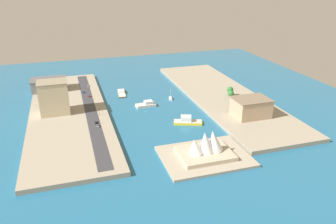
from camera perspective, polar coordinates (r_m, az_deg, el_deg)
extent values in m
plane|color=#23668E|center=(337.83, -2.97, 1.13)|extent=(440.00, 440.00, 0.00)
cube|color=#9E937F|center=(363.83, 9.30, 2.75)|extent=(70.00, 240.00, 3.56)
cube|color=#9E937F|center=(328.31, -16.60, -0.16)|extent=(70.00, 240.00, 3.56)
cube|color=#A89E89|center=(245.24, 6.32, -7.55)|extent=(62.92, 47.59, 2.00)
cube|color=#38383D|center=(328.05, -13.16, 0.54)|extent=(10.66, 228.00, 0.15)
cube|color=yellow|center=(297.01, 3.42, -1.78)|extent=(26.37, 16.83, 2.29)
cone|color=yellow|center=(297.53, 5.93, -1.82)|extent=(2.64, 2.64, 2.06)
cube|color=white|center=(295.51, 3.10, -1.13)|extent=(10.99, 9.50, 4.97)
cube|color=beige|center=(296.52, 3.42, -1.57)|extent=(25.32, 16.16, 0.10)
cube|color=brown|center=(373.59, -7.93, 3.18)|extent=(10.73, 27.97, 1.22)
cone|color=brown|center=(360.44, -7.78, 2.46)|extent=(1.21, 1.21, 1.10)
cube|color=white|center=(375.45, -7.97, 3.55)|extent=(7.07, 10.50, 2.19)
cube|color=beige|center=(373.37, -7.93, 3.28)|extent=(10.30, 26.86, 0.10)
cube|color=silver|center=(334.65, -3.83, 1.15)|extent=(19.74, 9.65, 2.78)
cone|color=silver|center=(332.15, -5.56, 0.92)|extent=(2.61, 2.61, 2.50)
cube|color=white|center=(334.35, -3.37, 1.68)|extent=(8.16, 7.19, 3.10)
cube|color=beige|center=(334.13, -3.84, 1.38)|extent=(18.95, 9.27, 0.10)
cube|color=white|center=(354.14, 0.44, 2.31)|extent=(5.00, 10.00, 1.31)
cone|color=white|center=(358.95, 0.37, 2.59)|extent=(1.41, 1.41, 1.18)
cube|color=white|center=(352.47, 0.46, 2.44)|extent=(2.78, 4.71, 1.39)
cube|color=beige|center=(353.90, 0.44, 2.41)|extent=(4.80, 9.60, 0.10)
cylinder|color=silver|center=(352.50, 0.44, 3.27)|extent=(0.24, 0.24, 10.95)
cube|color=tan|center=(309.67, 13.98, 0.70)|extent=(30.62, 23.70, 16.04)
cube|color=#7C6B55|center=(306.72, 14.13, 2.16)|extent=(31.84, 24.65, 0.80)
cube|color=gray|center=(393.01, -19.68, 4.42)|extent=(36.09, 23.95, 12.14)
cube|color=#59595C|center=(391.18, -19.81, 5.32)|extent=(37.53, 24.91, 0.80)
cube|color=#C6B793|center=(321.98, -18.91, 2.30)|extent=(25.60, 20.13, 29.84)
cube|color=gray|center=(317.29, -19.26, 4.89)|extent=(26.62, 20.94, 0.80)
cylinder|color=black|center=(297.51, -12.38, -1.65)|extent=(0.25, 0.64, 0.64)
cylinder|color=black|center=(297.61, -12.07, -1.61)|extent=(0.25, 0.64, 0.64)
cylinder|color=black|center=(294.26, -12.31, -1.92)|extent=(0.25, 0.64, 0.64)
cylinder|color=black|center=(294.36, -12.00, -1.89)|extent=(0.25, 0.64, 0.64)
cube|color=black|center=(295.82, -12.20, -1.72)|extent=(1.83, 5.10, 0.78)
cube|color=#262D38|center=(295.32, -12.20, -1.62)|extent=(1.61, 2.86, 0.55)
cylinder|color=black|center=(396.92, -13.67, 4.44)|extent=(0.27, 0.65, 0.64)
cylinder|color=black|center=(397.05, -13.43, 4.47)|extent=(0.27, 0.65, 0.64)
cylinder|color=black|center=(393.47, -13.61, 4.29)|extent=(0.27, 0.65, 0.64)
cylinder|color=black|center=(393.60, -13.37, 4.31)|extent=(0.27, 0.65, 0.64)
cube|color=white|center=(395.18, -13.53, 4.41)|extent=(1.98, 5.23, 0.72)
cube|color=#262D38|center=(394.75, -13.53, 4.49)|extent=(1.70, 2.94, 0.50)
cylinder|color=black|center=(290.26, -12.10, -2.26)|extent=(0.28, 0.65, 0.64)
cylinder|color=black|center=(290.30, -11.76, -2.22)|extent=(0.28, 0.65, 0.64)
cylinder|color=black|center=(287.18, -12.05, -2.53)|extent=(0.28, 0.65, 0.64)
cylinder|color=black|center=(287.23, -11.71, -2.50)|extent=(0.28, 0.65, 0.64)
cube|color=#B7B7BC|center=(288.63, -11.91, -2.33)|extent=(2.13, 4.91, 0.72)
cube|color=#262D38|center=(288.16, -11.92, -2.24)|extent=(1.81, 2.78, 0.53)
cylinder|color=black|center=(373.02, -14.15, 3.22)|extent=(0.26, 0.64, 0.64)
cylinder|color=black|center=(372.93, -14.40, 3.19)|extent=(0.26, 0.64, 0.64)
cylinder|color=black|center=(376.15, -14.19, 3.38)|extent=(0.26, 0.64, 0.64)
cylinder|color=black|center=(376.07, -14.44, 3.35)|extent=(0.26, 0.64, 0.64)
cube|color=blue|center=(374.45, -14.30, 3.33)|extent=(1.91, 4.77, 0.77)
cube|color=#262D38|center=(374.47, -14.31, 3.43)|extent=(1.66, 2.68, 0.54)
cylinder|color=black|center=(361.54, -13.48, 2.66)|extent=(0.26, 0.64, 0.64)
cylinder|color=black|center=(361.60, -13.20, 2.69)|extent=(0.26, 0.64, 0.64)
cylinder|color=black|center=(358.66, -13.45, 2.50)|extent=(0.26, 0.64, 0.64)
cylinder|color=black|center=(358.72, -13.17, 2.53)|extent=(0.26, 0.64, 0.64)
cube|color=red|center=(360.04, -13.33, 2.64)|extent=(2.06, 4.41, 0.73)
cube|color=#262D38|center=(359.62, -13.34, 2.72)|extent=(1.78, 2.48, 0.54)
cylinder|color=black|center=(310.83, -11.67, -0.05)|extent=(0.18, 0.18, 5.50)
cube|color=black|center=(309.61, -11.72, 0.50)|extent=(0.36, 0.36, 1.00)
sphere|color=red|center=(309.48, -11.72, 0.56)|extent=(0.24, 0.24, 0.24)
sphere|color=yellow|center=(309.61, -11.72, 0.50)|extent=(0.24, 0.24, 0.24)
sphere|color=green|center=(309.74, -11.71, 0.44)|extent=(0.24, 0.24, 0.24)
cube|color=#BCAD93|center=(244.00, 6.35, -7.05)|extent=(38.11, 29.84, 3.00)
cone|color=white|center=(241.93, 7.85, -4.85)|extent=(13.96, 11.24, 17.69)
cone|color=white|center=(239.60, 6.44, -5.14)|extent=(13.24, 11.31, 16.75)
cone|color=white|center=(237.81, 4.65, -5.88)|extent=(12.75, 10.95, 12.82)
cylinder|color=brown|center=(358.21, 10.52, 3.02)|extent=(0.50, 0.50, 4.42)
sphere|color=#2D7233|center=(356.63, 10.58, 3.76)|extent=(6.71, 6.71, 6.71)
cylinder|color=brown|center=(350.64, 10.64, 2.49)|extent=(0.50, 0.50, 3.37)
sphere|color=#2D7233|center=(349.23, 10.69, 3.14)|extent=(6.39, 6.39, 6.39)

